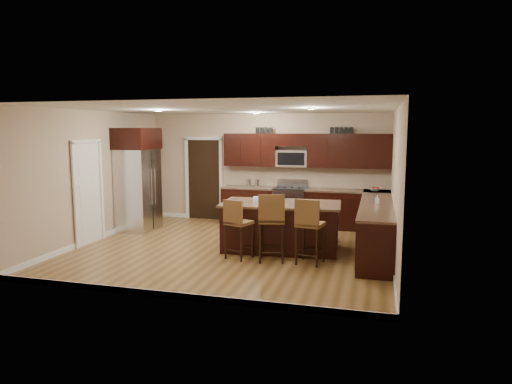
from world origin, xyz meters
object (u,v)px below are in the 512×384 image
(range, at_px, (290,206))
(stool_mid, at_px, (272,220))
(refrigerator, at_px, (138,178))
(island, at_px, (281,228))
(stool_right, at_px, (309,224))
(stool_left, at_px, (237,222))

(range, relative_size, stool_mid, 0.92)
(refrigerator, bearing_deg, island, -13.93)
(island, relative_size, stool_mid, 1.93)
(stool_right, bearing_deg, refrigerator, 168.19)
(island, xyz_separation_m, stool_left, (-0.62, -0.84, 0.25))
(range, height_order, refrigerator, refrigerator)
(stool_mid, distance_m, refrigerator, 3.97)
(stool_right, bearing_deg, stool_left, -169.80)
(stool_left, distance_m, stool_right, 1.30)
(stool_left, bearing_deg, range, 102.17)
(range, height_order, stool_right, stool_right)
(range, height_order, stool_left, range)
(stool_left, height_order, refrigerator, refrigerator)
(stool_left, bearing_deg, island, 72.68)
(stool_right, bearing_deg, island, 138.83)
(stool_left, relative_size, stool_mid, 0.90)
(island, relative_size, refrigerator, 0.99)
(island, bearing_deg, stool_mid, -93.34)
(island, distance_m, refrigerator, 3.73)
(stool_right, distance_m, refrigerator, 4.57)
(range, relative_size, island, 0.48)
(stool_right, relative_size, refrigerator, 0.49)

